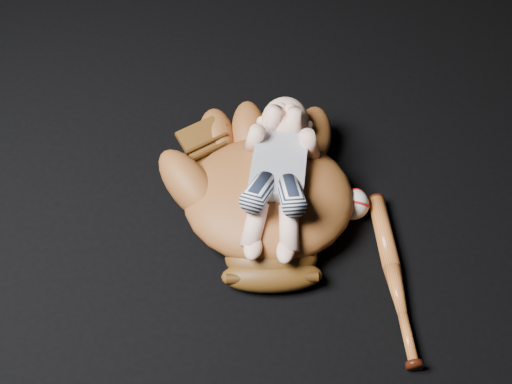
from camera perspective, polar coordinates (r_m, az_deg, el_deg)
baseball_glove at (r=1.34m, az=1.13°, el=0.04°), size 0.54×0.59×0.16m
newborn_baby at (r=1.29m, az=1.94°, el=1.55°), size 0.20×0.40×0.16m
baseball_bat at (r=1.32m, az=12.16°, el=-7.36°), size 0.13×0.39×0.04m
baseball at (r=1.39m, az=8.67°, el=-1.08°), size 0.08×0.08×0.07m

